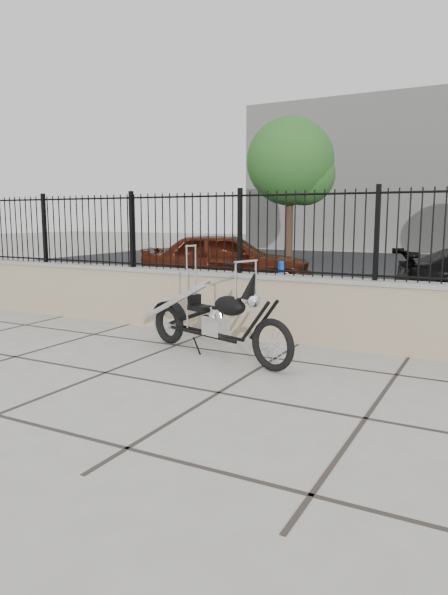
% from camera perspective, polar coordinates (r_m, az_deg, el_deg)
% --- Properties ---
extents(ground_plane, '(90.00, 90.00, 0.00)m').
position_cam_1_polar(ground_plane, '(5.53, -0.57, -10.22)').
color(ground_plane, '#99968E').
rests_on(ground_plane, ground).
extents(parking_lot, '(30.00, 30.00, 0.00)m').
position_cam_1_polar(parking_lot, '(17.37, 19.56, 2.27)').
color(parking_lot, black).
rests_on(parking_lot, ground).
extents(retaining_wall, '(14.00, 0.36, 0.96)m').
position_cam_1_polar(retaining_wall, '(7.64, 8.43, -1.30)').
color(retaining_wall, gray).
rests_on(retaining_wall, ground_plane).
extents(iron_fence, '(14.00, 0.08, 1.20)m').
position_cam_1_polar(iron_fence, '(7.53, 8.61, 6.82)').
color(iron_fence, black).
rests_on(iron_fence, retaining_wall).
extents(chopper_motorcycle, '(2.43, 1.15, 1.45)m').
position_cam_1_polar(chopper_motorcycle, '(6.81, -1.18, -0.34)').
color(chopper_motorcycle, black).
rests_on(chopper_motorcycle, ground_plane).
extents(car_red, '(4.52, 3.08, 1.43)m').
position_cam_1_polar(car_red, '(13.18, 0.27, 3.99)').
color(car_red, '#3E1308').
rests_on(car_red, parking_lot).
extents(bollard_a, '(0.13, 0.13, 0.99)m').
position_cam_1_polar(bollard_a, '(9.77, 6.15, 1.00)').
color(bollard_a, '#0A18A3').
rests_on(bollard_a, ground_plane).
extents(tree_left, '(3.51, 3.51, 5.92)m').
position_cam_1_polar(tree_left, '(22.20, 7.13, 14.72)').
color(tree_left, '#382619').
rests_on(tree_left, ground_plane).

